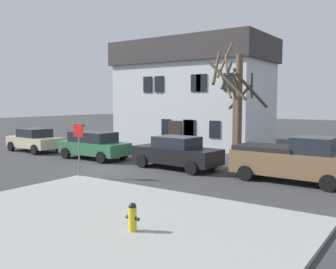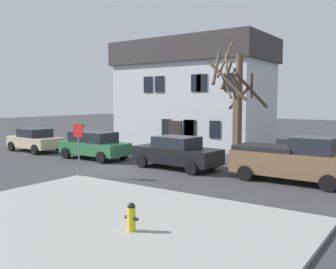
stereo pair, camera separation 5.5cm
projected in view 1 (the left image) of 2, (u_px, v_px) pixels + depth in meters
The scene contains 11 objects.
ground_plane at pixel (110, 169), 19.50m from camera, with size 120.00×120.00×0.00m, color #38383A.
sidewalk_slab at pixel (98, 224), 10.60m from camera, with size 11.22×8.59×0.12m, color #999993.
building_main at pixel (193, 93), 29.91m from camera, with size 12.19×6.55×8.24m.
tree_bare_near at pixel (236, 108), 21.11m from camera, with size 3.25×2.44×6.50m.
tree_bare_mid at pixel (238, 104), 20.96m from camera, with size 2.21×2.20×6.99m.
car_beige_sedan at pixel (35, 140), 26.23m from camera, with size 4.47×2.34×1.61m.
car_green_wagon at pixel (94, 145), 22.83m from camera, with size 4.53×2.10×1.67m.
car_black_sedan at pixel (177, 152), 19.59m from camera, with size 4.85×2.34×1.69m.
pickup_truck_brown at pixel (293, 160), 16.29m from camera, with size 5.16×2.21×2.03m.
fire_hydrant at pixel (133, 216), 9.82m from camera, with size 0.42×0.22×0.76m.
street_sign_pole at pixel (79, 139), 16.94m from camera, with size 0.76×0.07×2.56m.
Camera 1 is at (13.50, -14.07, 3.54)m, focal length 39.99 mm.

